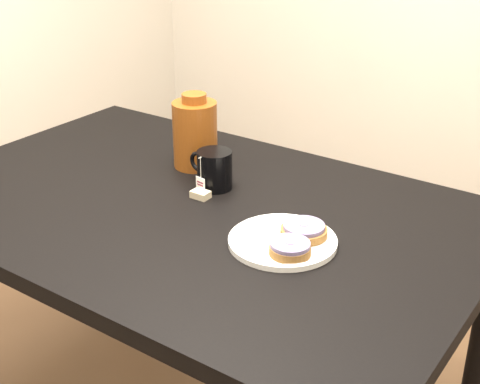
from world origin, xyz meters
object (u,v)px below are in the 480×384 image
at_px(bagel_back, 304,230).
at_px(mug, 214,169).
at_px(plate, 283,240).
at_px(teabag_pouch, 201,194).
at_px(bagel_front, 290,248).
at_px(bagel_package, 195,133).
at_px(table, 192,233).

height_order(bagel_back, mug, mug).
relative_size(plate, teabag_pouch, 5.22).
distance_m(bagel_front, bagel_package, 0.55).
distance_m(teabag_pouch, bagel_package, 0.22).
relative_size(mug, teabag_pouch, 3.06).
relative_size(table, bagel_front, 11.38).
height_order(table, teabag_pouch, teabag_pouch).
height_order(plate, mug, mug).
height_order(mug, bagel_package, bagel_package).
height_order(table, mug, mug).
distance_m(plate, teabag_pouch, 0.30).
height_order(plate, teabag_pouch, teabag_pouch).
bearing_deg(bagel_back, teabag_pouch, 172.42).
xyz_separation_m(mug, bagel_package, (-0.13, 0.09, 0.04)).
bearing_deg(table, bagel_package, 125.19).
bearing_deg(plate, bagel_front, -44.93).
relative_size(table, bagel_package, 6.87).
xyz_separation_m(bagel_front, bagel_package, (-0.47, 0.28, 0.07)).
height_order(bagel_back, teabag_pouch, bagel_back).
height_order(table, bagel_package, bagel_package).
distance_m(bagel_back, mug, 0.34).
relative_size(table, mug, 10.15).
xyz_separation_m(table, bagel_front, (0.33, -0.09, 0.11)).
bearing_deg(bagel_back, table, 179.36).
height_order(table, bagel_front, bagel_front).
bearing_deg(plate, table, 171.71).
bearing_deg(bagel_package, plate, -29.03).
distance_m(plate, bagel_front, 0.07).
bearing_deg(bagel_back, bagel_package, 156.54).
bearing_deg(mug, plate, -18.76).
bearing_deg(bagel_package, bagel_back, -23.46).
bearing_deg(bagel_front, bagel_package, 149.12).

